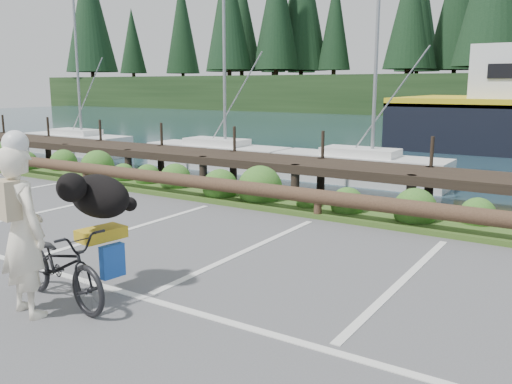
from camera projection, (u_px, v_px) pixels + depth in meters
ground at (164, 288)px, 7.24m from camera, size 72.00×72.00×0.00m
vegetation_strip at (332, 209)px, 11.61m from camera, size 34.00×1.60×0.10m
log_rail at (318, 218)px, 11.04m from camera, size 32.00×0.30×0.60m
bicycle at (61, 265)px, 6.68m from camera, size 1.94×0.91×0.98m
cyclist at (23, 232)px, 6.26m from camera, size 0.80×0.58×2.01m
dog at (99, 196)px, 6.98m from camera, size 0.62×1.05×0.57m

